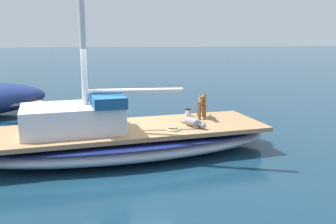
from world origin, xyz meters
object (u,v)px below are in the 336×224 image
(sailboat_main, at_px, (126,141))
(dog_brown, at_px, (202,102))
(mooring_buoy, at_px, (103,103))
(coiled_rope, at_px, (173,129))
(deck_winch, at_px, (188,113))
(dog_grey, at_px, (194,122))

(sailboat_main, height_order, dog_brown, dog_brown)
(sailboat_main, distance_m, mooring_buoy, 5.71)
(sailboat_main, bearing_deg, coiled_rope, -108.75)
(sailboat_main, height_order, deck_winch, deck_winch)
(dog_grey, xyz_separation_m, deck_winch, (1.13, -0.05, -0.01))
(deck_winch, height_order, coiled_rope, deck_winch)
(dog_brown, distance_m, coiled_rope, 1.50)
(coiled_rope, bearing_deg, dog_grey, -61.26)
(dog_grey, bearing_deg, dog_brown, -23.06)
(dog_grey, distance_m, mooring_buoy, 6.24)
(coiled_rope, bearing_deg, deck_winch, -22.05)
(coiled_rope, height_order, mooring_buoy, coiled_rope)
(sailboat_main, xyz_separation_m, deck_winch, (1.05, -1.65, 0.42))
(dog_grey, distance_m, deck_winch, 1.13)
(sailboat_main, height_order, mooring_buoy, sailboat_main)
(mooring_buoy, bearing_deg, coiled_rope, -162.73)
(sailboat_main, xyz_separation_m, coiled_rope, (-0.37, -1.08, 0.35))
(deck_winch, bearing_deg, sailboat_main, 122.32)
(dog_grey, height_order, dog_brown, dog_brown)
(dog_grey, relative_size, mooring_buoy, 2.00)
(mooring_buoy, bearing_deg, dog_grey, -157.35)
(sailboat_main, relative_size, dog_grey, 8.61)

